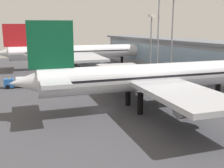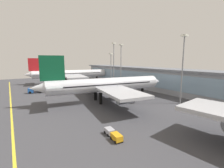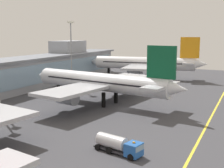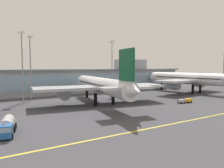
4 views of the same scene
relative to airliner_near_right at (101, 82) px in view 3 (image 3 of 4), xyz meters
name	(u,v)px [view 3 (image 3 of 4)]	position (x,y,z in m)	size (l,w,h in m)	color
ground_plane	(126,109)	(-2.55, -8.74, -6.26)	(200.99, 200.99, 0.00)	#424247
taxiway_centreline_stripe	(210,118)	(-2.55, -30.74, -6.26)	(160.79, 0.50, 0.01)	yellow
terminal_building	(5,76)	(-0.60, 35.64, -0.10)	(146.56, 14.00, 16.67)	#9399A3
airliner_near_right	(101,82)	(0.00, 0.00, 0.00)	(44.82, 51.83, 17.18)	black
airliner_far_right	(145,64)	(51.64, 4.47, 0.50)	(41.15, 53.44, 18.50)	black
fuel_tanker_truck	(119,145)	(-31.22, -19.48, -4.75)	(4.65, 9.36, 2.90)	black
baggage_tug_near	(170,90)	(25.87, -13.51, -5.47)	(5.72, 2.23, 1.40)	black
apron_light_mast_east	(71,45)	(17.64, 21.23, 9.62)	(1.80, 1.80, 24.38)	gray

